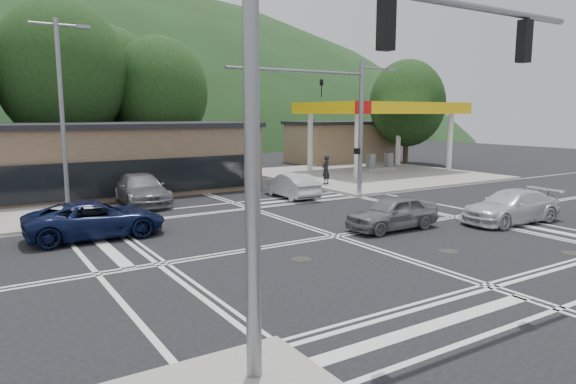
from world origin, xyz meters
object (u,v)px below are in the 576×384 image
car_blue_west (96,219)px  pedestrian (326,170)px  car_grey_center (392,213)px  car_queue_a (291,185)px  car_silver_east (511,207)px  car_northbound (141,189)px  car_queue_b (206,177)px

car_blue_west → pedestrian: (16.35, 6.79, 0.38)m
car_grey_center → car_queue_a: car_queue_a is taller
car_blue_west → car_silver_east: bearing=-112.1°
car_blue_west → car_northbound: size_ratio=0.95×
car_blue_west → car_queue_b: (9.14, 10.31, -0.01)m
car_grey_center → car_silver_east: bearing=72.6°
car_grey_center → pedestrian: bearing=156.8°
car_grey_center → car_queue_b: (-1.79, 15.53, 0.01)m
car_blue_west → car_queue_a: car_blue_west is taller
car_blue_west → car_queue_b: size_ratio=1.25×
car_queue_b → car_northbound: car_northbound is taller
car_grey_center → car_queue_b: car_queue_b is taller
pedestrian → car_queue_b: bearing=-47.3°
car_queue_a → car_queue_b: 6.78m
car_grey_center → car_queue_a: bearing=175.6°
car_queue_a → pedestrian: size_ratio=2.25×
car_grey_center → car_queue_a: 9.34m
car_grey_center → car_silver_east: size_ratio=0.84×
car_silver_east → car_queue_a: size_ratio=1.15×
car_silver_east → car_queue_b: size_ratio=1.18×
car_blue_west → car_northbound: (3.76, 6.63, 0.07)m
car_grey_center → car_blue_west: bearing=-114.5°
car_queue_a → car_grey_center: bearing=88.3°
car_silver_east → pedestrian: pedestrian is taller
car_blue_west → car_queue_a: (11.83, 4.08, -0.02)m
car_silver_east → pedestrian: size_ratio=2.58×
car_queue_b → car_northbound: 6.52m
car_grey_center → pedestrian: (5.41, 12.01, 0.40)m
car_queue_b → car_grey_center: bearing=98.9°
pedestrian → car_queue_a: bearing=9.7°
car_blue_west → car_silver_east: (16.45, -7.06, -0.01)m
car_blue_west → car_grey_center: bearing=-114.4°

